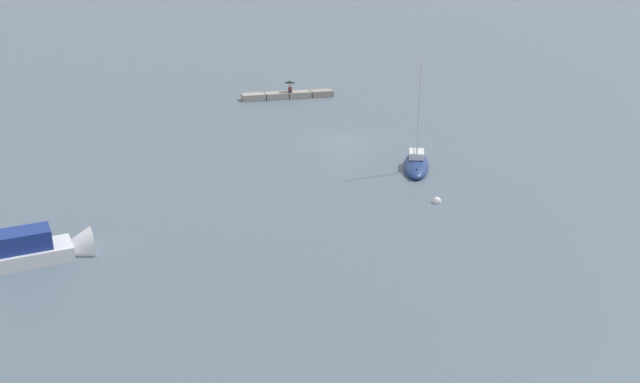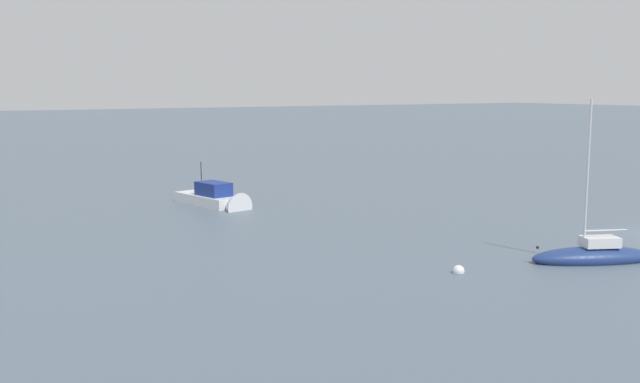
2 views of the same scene
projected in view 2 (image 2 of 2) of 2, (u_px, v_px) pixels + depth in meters
The scene contains 3 objects.
sailboat_navy_near at pixel (593, 256), 35.30m from camera, with size 4.11×6.34×8.13m.
motorboat_white_near at pixel (217, 201), 51.70m from camera, with size 7.04×3.34×3.80m.
mooring_buoy_near at pixel (458, 271), 33.22m from camera, with size 0.55×0.55×0.55m.
Camera 2 is at (-25.40, 37.87, 8.41)m, focal length 41.05 mm.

